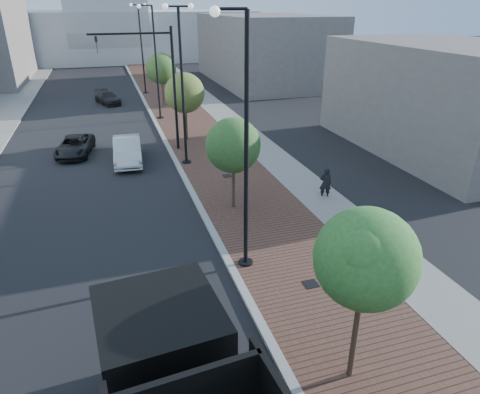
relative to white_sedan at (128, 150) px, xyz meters
name	(u,v)px	position (x,y,z in m)	size (l,w,h in m)	color
sidewalk	(181,103)	(6.36, 16.49, -0.72)	(7.00, 140.00, 0.12)	#4C2D23
concrete_strip	(207,101)	(9.06, 16.49, -0.72)	(2.40, 140.00, 0.13)	slate
curb	(146,105)	(2.86, 16.49, -0.71)	(0.30, 140.00, 0.14)	gray
west_sidewalk	(2,114)	(-10.14, 16.49, -0.72)	(4.00, 140.00, 0.12)	slate
white_sedan	(128,150)	(0.00, 0.00, 0.00)	(1.66, 4.76, 1.57)	silver
dark_car_mid	(75,146)	(-3.27, 2.59, -0.18)	(2.01, 4.37, 1.21)	black
dark_car_far	(107,98)	(-0.73, 18.48, -0.18)	(1.68, 4.13, 1.20)	black
pedestrian	(325,183)	(9.33, -8.75, 0.05)	(0.61, 0.40, 1.67)	black
streetlight_1	(243,160)	(3.35, -13.51, 3.56)	(1.44, 0.56, 9.21)	black
streetlight_2	(182,87)	(3.46, -1.51, 4.04)	(1.72, 0.56, 9.28)	black
streetlight_3	(155,68)	(3.35, 10.49, 3.56)	(1.44, 0.56, 9.21)	black
streetlight_4	(142,49)	(3.46, 22.49, 4.04)	(1.72, 0.56, 9.28)	black
traffic_mast	(160,77)	(2.56, 1.49, 4.20)	(5.09, 0.20, 8.00)	black
tree_0	(367,258)	(4.51, -19.49, 3.00)	(2.52, 2.49, 5.04)	#382619
tree_1	(234,145)	(4.51, -8.49, 2.46)	(2.60, 2.58, 4.55)	#382619
tree_2	(185,93)	(4.51, 3.51, 2.69)	(2.81, 2.81, 4.89)	#382619
tree_3	(161,69)	(4.51, 15.51, 2.83)	(2.86, 2.86, 5.05)	#382619
convention_center	(106,23)	(0.86, 61.49, 5.22)	(50.00, 30.00, 50.00)	#B5BCC0
commercial_block_ne	(263,49)	(18.86, 26.49, 3.22)	(12.00, 22.00, 8.00)	#615B57
commercial_block_e	(447,98)	(20.86, -3.51, 2.72)	(10.00, 16.00, 7.00)	#5F5955
utility_cover_1	(311,284)	(5.26, -15.51, -0.65)	(0.50, 0.50, 0.02)	black
utility_cover_2	(227,176)	(5.26, -4.51, -0.65)	(0.50, 0.50, 0.02)	black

